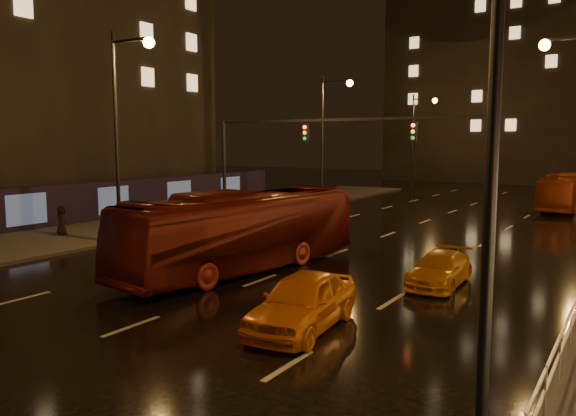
{
  "coord_description": "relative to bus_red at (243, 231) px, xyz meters",
  "views": [
    {
      "loc": [
        11.37,
        -6.1,
        4.91
      ],
      "look_at": [
        0.29,
        11.43,
        2.5
      ],
      "focal_mm": 35.0,
      "sensor_mm": 36.0,
      "label": 1
    }
  ],
  "objects": [
    {
      "name": "taxi_far",
      "position": [
        7.15,
        1.83,
        -0.99
      ],
      "size": [
        1.67,
        3.92,
        1.13
      ],
      "primitive_type": "imported",
      "rotation": [
        0.0,
        0.0,
        0.02
      ],
      "color": "orange",
      "rests_on": "ground"
    },
    {
      "name": "bus_red",
      "position": [
        0.0,
        0.0,
        0.0
      ],
      "size": [
        4.04,
        11.37,
        3.1
      ],
      "primitive_type": "imported",
      "rotation": [
        0.0,
        0.0,
        -0.13
      ],
      "color": "#5E150D",
      "rests_on": "ground"
    },
    {
      "name": "pedestrian_c",
      "position": [
        -12.5,
        1.01,
        -0.63
      ],
      "size": [
        0.7,
        0.86,
        1.54
      ],
      "primitive_type": "imported",
      "rotation": [
        0.0,
        0.0,
        1.88
      ],
      "color": "black",
      "rests_on": "sidewalk_left"
    },
    {
      "name": "ground",
      "position": [
        1.5,
        9.01,
        -1.55
      ],
      "size": [
        140.0,
        140.0,
        0.0
      ],
      "primitive_type": "plane",
      "color": "black",
      "rests_on": "ground"
    },
    {
      "name": "traffic_signal",
      "position": [
        -3.56,
        9.01,
        3.19
      ],
      "size": [
        15.31,
        0.32,
        6.2
      ],
      "color": "black",
      "rests_on": "ground"
    },
    {
      "name": "bus_curb",
      "position": [
        8.17,
        28.53,
        -0.21
      ],
      "size": [
        2.74,
        9.7,
        2.67
      ],
      "primitive_type": "imported",
      "rotation": [
        0.0,
        0.0,
        -0.05
      ],
      "color": "maroon",
      "rests_on": "ground"
    },
    {
      "name": "hoarding_left",
      "position": [
        -15.7,
        1.01,
        -0.3
      ],
      "size": [
        0.3,
        46.0,
        2.5
      ],
      "primitive_type": "cube",
      "color": "black",
      "rests_on": "ground"
    },
    {
      "name": "sidewalk_left",
      "position": [
        -12.0,
        4.01,
        -1.47
      ],
      "size": [
        7.0,
        70.0,
        0.15
      ],
      "primitive_type": "cube",
      "color": "#38332D",
      "rests_on": "ground"
    },
    {
      "name": "streetlight_right",
      "position": [
        10.42,
        -8.99,
        4.88
      ],
      "size": [
        2.64,
        0.5,
        10.0
      ],
      "color": "black",
      "rests_on": "ground"
    },
    {
      "name": "taxi_near",
      "position": [
        5.5,
        -4.71,
        -0.8
      ],
      "size": [
        2.24,
        4.57,
        1.5
      ],
      "primitive_type": "imported",
      "rotation": [
        0.0,
        0.0,
        0.11
      ],
      "color": "orange",
      "rests_on": "ground"
    }
  ]
}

